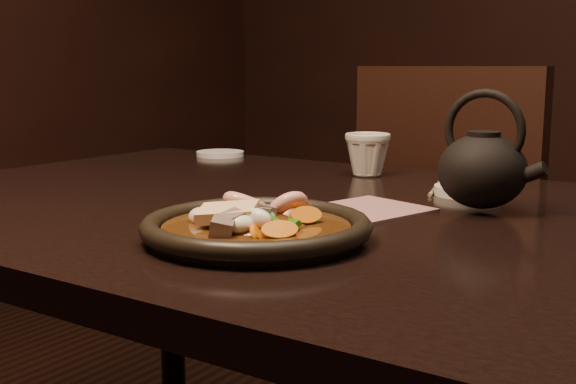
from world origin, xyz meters
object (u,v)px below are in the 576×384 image
Objects in this scene: table at (359,265)px; plate at (256,228)px; chair at (471,264)px; teapot at (483,167)px; tea_cup at (367,153)px.

table is 0.23m from plate.
chair reaches higher than teapot.
teapot is at bearing 38.52° from table.
plate is 3.20× the size of tea_cup.
chair is 11.08× the size of tea_cup.
chair reaches higher than table.
plate reaches higher than table.
table is at bearing 105.17° from chair.
plate is 1.63× the size of teapot.
tea_cup is 0.36m from teapot.
plate is 0.36m from teapot.
teapot is (0.14, 0.11, 0.14)m from table.
table is 9.45× the size of teapot.
chair is at bearing 92.30° from plate.
chair is 0.63m from teapot.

